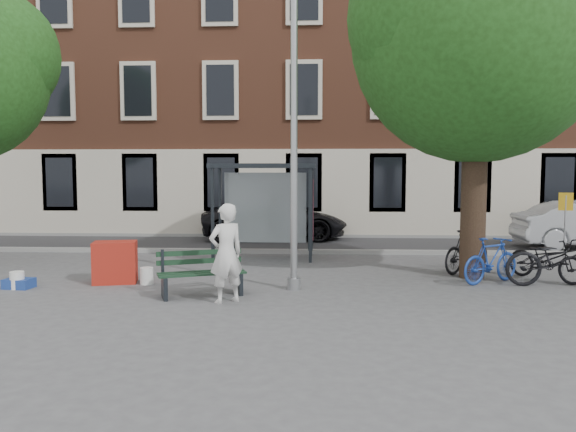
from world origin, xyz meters
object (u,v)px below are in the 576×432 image
(lamppost, at_px, (294,153))
(bike_c, at_px, (546,259))
(painter, at_px, (226,253))
(bus_shelter, at_px, (278,189))
(car_dark, at_px, (275,219))
(red_stand, at_px, (115,262))
(bike_d, at_px, (467,251))
(notice_sign, at_px, (565,215))
(bench, at_px, (201,275))
(bike_b, at_px, (491,260))
(bike_a, at_px, (559,260))

(lamppost, relative_size, bike_c, 3.35)
(painter, bearing_deg, bus_shelter, -131.97)
(car_dark, bearing_deg, red_stand, 154.68)
(bus_shelter, distance_m, bike_c, 6.94)
(bike_d, distance_m, notice_sign, 2.58)
(bench, xyz_separation_m, bike_d, (5.83, 2.74, 0.13))
(bus_shelter, bearing_deg, notice_sign, -13.06)
(bus_shelter, xyz_separation_m, bike_b, (4.84, -3.24, -1.41))
(lamppost, xyz_separation_m, bike_d, (4.05, 2.11, -2.26))
(bike_a, bearing_deg, lamppost, 98.69)
(bus_shelter, height_order, bike_b, bus_shelter)
(bus_shelter, xyz_separation_m, bike_a, (6.15, -3.54, -1.34))
(car_dark, bearing_deg, painter, 173.64)
(bus_shelter, relative_size, bench, 1.62)
(bike_c, height_order, bike_d, bike_d)
(bike_b, bearing_deg, bike_d, -25.46)
(bike_d, bearing_deg, bus_shelter, 25.17)
(bench, distance_m, notice_sign, 8.85)
(bus_shelter, xyz_separation_m, painter, (-0.59, -5.29, -1.00))
(bus_shelter, bearing_deg, red_stand, -132.39)
(bike_a, bearing_deg, bike_b, 79.58)
(painter, distance_m, bike_c, 7.20)
(lamppost, height_order, bus_shelter, lamppost)
(bike_d, bearing_deg, red_stand, 59.81)
(lamppost, distance_m, notice_sign, 7.05)
(bike_d, bearing_deg, bike_a, -177.83)
(bike_a, bearing_deg, bike_d, 46.75)
(lamppost, relative_size, red_stand, 6.79)
(car_dark, xyz_separation_m, notice_sign, (7.48, -5.93, 0.67))
(bike_b, relative_size, car_dark, 0.33)
(bike_b, bearing_deg, bike_a, -137.21)
(bike_a, xyz_separation_m, bike_b, (-1.31, 0.31, -0.07))
(bus_shelter, xyz_separation_m, car_dark, (-0.41, 4.29, -1.21))
(bench, bearing_deg, bike_a, -11.93)
(bus_shelter, height_order, bike_a, bus_shelter)
(bike_c, bearing_deg, bike_a, -127.20)
(bike_a, bearing_deg, bus_shelter, 62.95)
(bike_c, xyz_separation_m, notice_sign, (0.90, 1.21, 0.90))
(painter, bearing_deg, bike_b, 165.17)
(bike_d, height_order, car_dark, car_dark)
(bike_c, bearing_deg, notice_sign, 17.22)
(bench, bearing_deg, painter, -65.15)
(bench, bearing_deg, bike_b, -7.16)
(painter, distance_m, bench, 0.96)
(lamppost, distance_m, painter, 2.52)
(red_stand, height_order, notice_sign, notice_sign)
(bench, bearing_deg, bike_c, -6.74)
(bike_a, xyz_separation_m, bike_c, (0.01, 0.70, -0.09))
(lamppost, bearing_deg, bike_a, 5.78)
(lamppost, distance_m, bike_d, 5.10)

